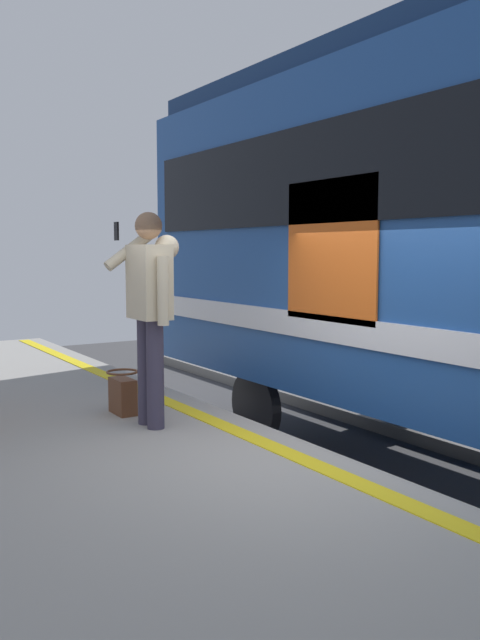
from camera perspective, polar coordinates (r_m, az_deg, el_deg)
name	(u,v)px	position (r m, az deg, el deg)	size (l,w,h in m)	color
ground_plane	(314,561)	(5.38, 6.36, -19.79)	(24.71, 24.71, 0.00)	#3D3D3F
platform	(45,573)	(4.34, -16.34, -20.04)	(14.49, 4.05, 0.90)	gray
safety_line	(283,451)	(4.88, 3.69, -11.11)	(14.20, 0.16, 0.01)	yellow
track_rail_near	(450,509)	(6.34, 17.54, -15.17)	(18.84, 0.08, 0.16)	slate
passenger	(151,301)	(5.43, -7.67, 1.65)	(0.57, 0.55, 1.75)	#383347
handbag	(123,394)	(6.00, -10.01, -6.25)	(0.31, 0.28, 0.39)	#59331E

